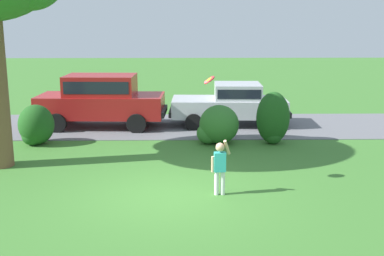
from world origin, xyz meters
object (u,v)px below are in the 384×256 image
at_px(parked_sedan, 231,103).
at_px(parked_suv, 101,98).
at_px(child_thrower, 220,164).
at_px(frisbee, 209,80).

height_order(parked_sedan, parked_suv, parked_suv).
relative_size(parked_sedan, child_thrower, 3.47).
relative_size(parked_suv, child_thrower, 3.70).
xyz_separation_m(parked_sedan, parked_suv, (-4.78, -0.30, 0.23)).
height_order(parked_suv, child_thrower, parked_suv).
bearing_deg(frisbee, parked_suv, 119.07).
bearing_deg(parked_suv, frisbee, -60.93).
relative_size(parked_sedan, frisbee, 15.87).
distance_m(parked_sedan, parked_suv, 4.80).
distance_m(parked_suv, child_thrower, 8.09).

